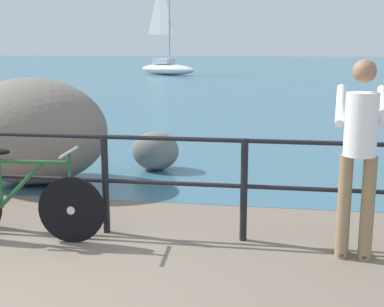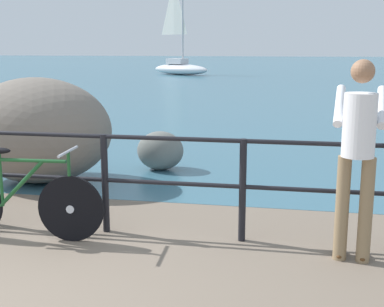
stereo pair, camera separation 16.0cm
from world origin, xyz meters
name	(u,v)px [view 1 (the left image)]	position (x,y,z in m)	size (l,w,h in m)	color
ground_plane	(221,91)	(0.00, 20.00, -0.05)	(120.00, 120.00, 0.10)	#756656
sea_surface	(252,66)	(0.00, 48.09, 0.00)	(120.00, 90.00, 0.01)	#38667A
promenade_railing	(40,169)	(0.00, 1.98, 0.64)	(9.89, 0.07, 1.02)	black
bicycle	(20,202)	(-0.05, 1.63, 0.39)	(1.70, 0.48, 0.92)	black
person_at_railing	(359,151)	(3.12, 1.71, 0.99)	(0.50, 0.66, 1.78)	#8C7251
breakwater_boulder_main	(32,131)	(-0.92, 3.74, 0.73)	(2.11, 1.56, 1.47)	slate
breakwater_boulder_right	(155,151)	(0.58, 4.76, 0.30)	(0.72, 0.59, 0.60)	slate
sailboat	(167,64)	(-4.76, 31.08, 0.71)	(4.47, 3.29, 6.16)	white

